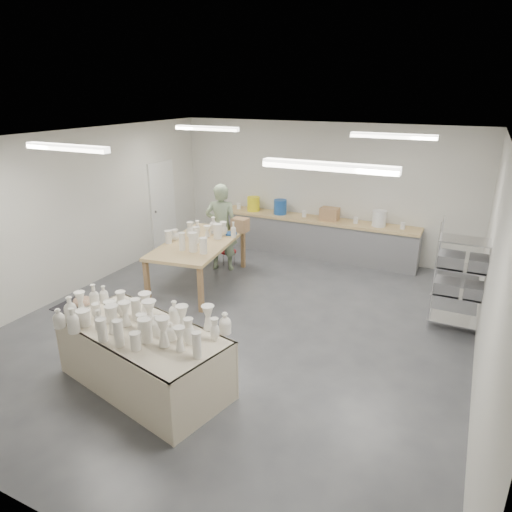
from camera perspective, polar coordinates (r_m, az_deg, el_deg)
The scene contains 9 objects.
room at distance 7.04m, azimuth -2.41°, elevation 6.89°, with size 8.00×8.02×3.00m.
back_counter at distance 10.61m, azimuth 7.42°, elevation 2.53°, with size 4.60×0.60×1.24m.
wire_shelf at distance 7.84m, azimuth 24.57°, elevation -2.31°, with size 0.88×0.48×1.80m.
drying_table at distance 6.19m, azimuth -13.96°, elevation -11.80°, with size 2.48×1.59×1.18m.
work_table at distance 8.97m, azimuth -6.58°, elevation 2.02°, with size 1.52×2.52×1.25m.
rug at distance 8.74m, azimuth -20.60°, elevation -5.99°, with size 1.00×0.70×0.02m, color black.
cat at distance 8.67m, azimuth -20.65°, elevation -5.42°, with size 0.51×0.40×0.19m.
potter at distance 9.64m, azimuth -4.32°, elevation 3.60°, with size 0.68×0.45×1.86m, color gray.
red_stool at distance 10.06m, azimuth -3.46°, elevation 0.47°, with size 0.37×0.37×0.32m.
Camera 1 is at (3.15, -5.94, 3.67)m, focal length 32.00 mm.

